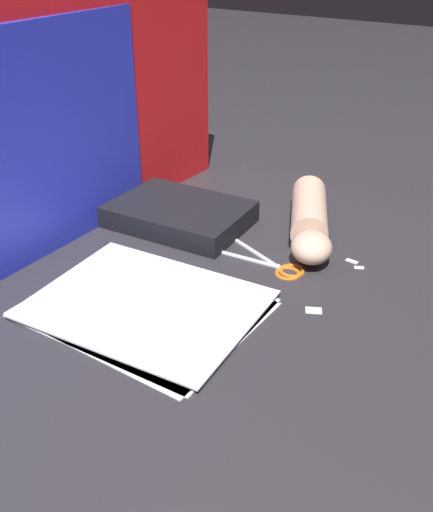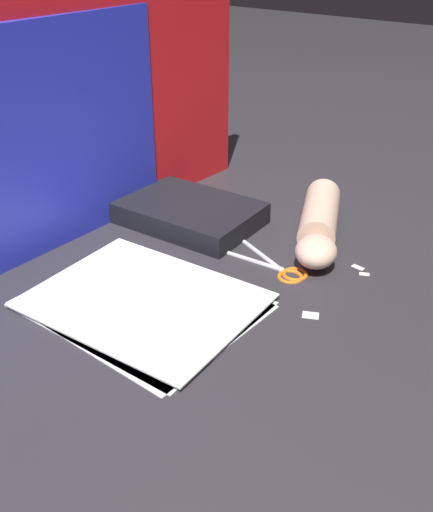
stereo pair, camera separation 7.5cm
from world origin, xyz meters
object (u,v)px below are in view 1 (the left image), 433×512
at_px(book_closed, 180,214).
at_px(hand_forearm, 311,220).
at_px(scissors, 274,264).
at_px(paper_stack, 145,306).

distance_m(book_closed, hand_forearm, 0.26).
distance_m(book_closed, scissors, 0.24).
xyz_separation_m(book_closed, scissors, (-0.05, -0.24, -0.02)).
distance_m(paper_stack, hand_forearm, 0.39).
xyz_separation_m(scissors, hand_forearm, (0.14, -0.01, 0.03)).
bearing_deg(scissors, hand_forearm, -2.82).
height_order(paper_stack, scissors, scissors).
height_order(paper_stack, hand_forearm, hand_forearm).
distance_m(paper_stack, book_closed, 0.30).
bearing_deg(book_closed, scissors, -101.32).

